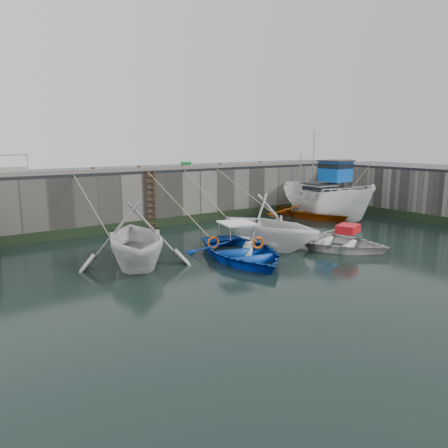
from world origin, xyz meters
TOP-DOWN VIEW (x-y plane):
  - ground at (0.00, 0.00)m, footprint 120.00×120.00m
  - quay_back at (0.00, 12.50)m, footprint 30.00×5.00m
  - quay_right at (14.50, 2.50)m, footprint 5.00×15.00m
  - road_back at (0.00, 12.50)m, footprint 30.00×5.00m
  - road_right at (14.50, 2.50)m, footprint 5.00×15.00m
  - kerb_back at (0.00, 10.15)m, footprint 30.00×0.30m
  - algae_back at (0.00, 9.96)m, footprint 30.00×0.08m
  - algae_right at (11.96, 2.50)m, footprint 0.08×15.00m
  - ladder at (-2.00, 9.91)m, footprint 0.51×0.08m
  - boat_near_white at (-5.69, 3.84)m, footprint 5.98×6.43m
  - boat_near_white_rope at (-5.69, 8.17)m, footprint 0.04×4.49m
  - boat_near_blue at (-1.79, 2.07)m, footprint 4.94×6.13m
  - boat_near_blue_rope at (-1.79, 7.29)m, footprint 0.04×6.02m
  - boat_near_blacktrim at (0.41, 2.98)m, footprint 5.53×6.06m
  - boat_near_blacktrim_rope at (0.41, 7.74)m, footprint 0.04×5.21m
  - boat_near_navy at (2.61, 1.27)m, footprint 5.37×6.25m
  - boat_near_navy_rope at (2.61, 6.89)m, footprint 0.04×6.75m
  - boat_far_white at (8.36, 6.61)m, footprint 2.67×6.95m
  - boat_far_orange at (8.07, 7.51)m, footprint 4.69×6.30m
  - fish_crate at (1.62, 12.31)m, footprint 0.73×0.59m
  - railing at (-8.75, 11.25)m, footprint 1.60×1.05m
  - bollard_a at (-5.00, 10.25)m, footprint 0.18×0.18m
  - bollard_b at (-2.50, 10.25)m, footprint 0.18×0.18m
  - bollard_c at (0.20, 10.25)m, footprint 0.18×0.18m
  - bollard_d at (2.80, 10.25)m, footprint 0.18×0.18m
  - bollard_e at (6.00, 10.25)m, footprint 0.18×0.18m

SIDE VIEW (x-z plane):
  - ground at x=0.00m, z-range 0.00..0.00m
  - boat_near_white at x=-5.69m, z-range -1.38..1.38m
  - boat_near_white_rope at x=-5.69m, z-range -1.55..1.55m
  - boat_near_blue at x=-1.79m, z-range -0.56..0.56m
  - boat_near_blue_rope at x=-1.79m, z-range -1.55..1.55m
  - boat_near_blacktrim at x=0.41m, z-range -1.36..1.36m
  - boat_near_blacktrim_rope at x=0.41m, z-range -1.55..1.55m
  - boat_near_navy at x=2.61m, z-range -0.55..0.55m
  - boat_near_navy_rope at x=2.61m, z-range -1.55..1.55m
  - algae_back at x=0.00m, z-range 0.00..0.50m
  - algae_right at x=11.96m, z-range 0.00..0.50m
  - boat_far_orange at x=8.07m, z-range -1.72..2.53m
  - boat_far_white at x=8.36m, z-range -1.72..3.96m
  - quay_back at x=0.00m, z-range 0.00..3.00m
  - quay_right at x=14.50m, z-range 0.00..3.00m
  - ladder at x=-2.00m, z-range -0.01..3.19m
  - road_back at x=0.00m, z-range 3.00..3.16m
  - road_right at x=14.50m, z-range 3.00..3.16m
  - kerb_back at x=0.00m, z-range 3.16..3.36m
  - bollard_a at x=-5.00m, z-range 3.16..3.44m
  - bollard_b at x=-2.50m, z-range 3.16..3.44m
  - bollard_c at x=0.20m, z-range 3.16..3.44m
  - bollard_d at x=2.80m, z-range 3.16..3.44m
  - bollard_e at x=6.00m, z-range 3.16..3.44m
  - fish_crate at x=1.62m, z-range 3.16..3.45m
  - railing at x=-8.75m, z-range 2.86..3.86m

